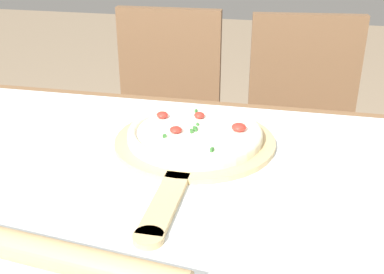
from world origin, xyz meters
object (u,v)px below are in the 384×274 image
at_px(pizza_peel, 193,146).
at_px(pizza, 195,133).
at_px(chair_right, 302,127).
at_px(chair_left, 165,116).
at_px(rolling_pin, 65,258).

xyz_separation_m(pizza_peel, pizza, (0.00, 0.02, 0.02)).
relative_size(pizza_peel, chair_right, 0.62).
bearing_deg(chair_right, chair_left, 173.38).
bearing_deg(chair_right, pizza_peel, -116.28).
bearing_deg(pizza_peel, pizza, 89.78).
height_order(pizza_peel, chair_left, chair_left).
distance_m(rolling_pin, chair_right, 1.17).
distance_m(pizza, chair_right, 0.75).
relative_size(pizza_peel, chair_left, 0.62).
height_order(pizza_peel, chair_right, chair_right).
relative_size(pizza, chair_left, 0.33).
xyz_separation_m(pizza_peel, rolling_pin, (-0.09, -0.41, 0.02)).
xyz_separation_m(rolling_pin, chair_left, (-0.16, 1.09, -0.25)).
distance_m(pizza_peel, rolling_pin, 0.42).
bearing_deg(pizza, pizza_peel, -90.22).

